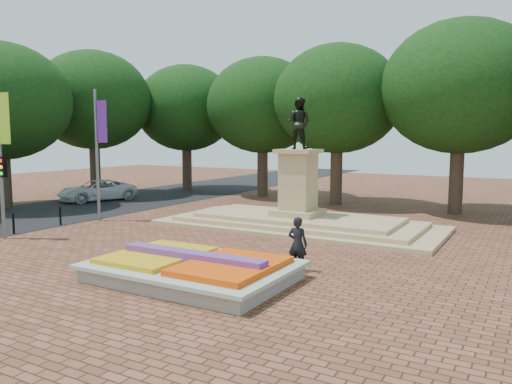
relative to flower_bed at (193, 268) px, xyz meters
The scene contains 7 objects.
ground 2.28m from the flower_bed, 117.19° to the left, with size 90.00×90.00×0.00m, color brown.
asphalt_street 17.49m from the flower_bed, 156.41° to the left, with size 9.00×90.00×0.02m, color black.
flower_bed is the anchor object (origin of this frame).
monument 10.07m from the flower_bed, 95.87° to the left, with size 14.00×6.00×6.40m.
tree_row_back 21.01m from the flower_bed, 86.26° to the left, with size 44.80×8.80×10.43m.
van 21.46m from the flower_bed, 145.26° to the left, with size 2.45×5.31×1.48m, color silver.
pedestrian 3.59m from the flower_bed, 46.91° to the left, with size 0.68×0.45×1.86m, color black.
Camera 1 is at (10.43, -14.38, 4.55)m, focal length 35.00 mm.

